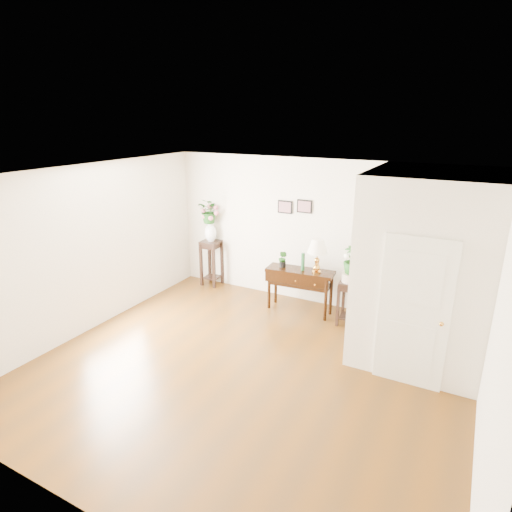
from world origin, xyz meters
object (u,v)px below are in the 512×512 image
Objects in this scene: console_table at (300,291)px; table_lamp at (317,254)px; plant_stand_a at (212,263)px; plant_stand_b at (350,303)px.

console_table is 0.83m from table_lamp.
console_table is at bearing -9.36° from plant_stand_a.
table_lamp is 0.64× the size of plant_stand_a.
plant_stand_b is (3.19, -0.45, -0.09)m from plant_stand_a.
table_lamp reaches higher than console_table.
table_lamp is at bearing -4.94° from console_table.
plant_stand_b is at bearing -8.01° from plant_stand_a.
console_table reaches higher than plant_stand_b.
plant_stand_a is 3.22m from plant_stand_b.
console_table is 1.53× the size of plant_stand_b.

